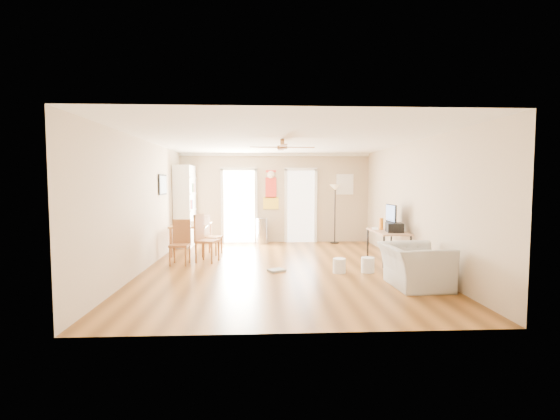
{
  "coord_description": "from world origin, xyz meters",
  "views": [
    {
      "loc": [
        -0.42,
        -7.9,
        1.75
      ],
      "look_at": [
        0.0,
        0.6,
        1.15
      ],
      "focal_mm": 25.02,
      "sensor_mm": 36.0,
      "label": 1
    }
  ],
  "objects": [
    {
      "name": "orange_bottle",
      "position": [
        2.3,
        0.74,
        0.82
      ],
      "size": [
        0.11,
        0.11,
        0.27
      ],
      "primitive_type": "cylinder",
      "rotation": [
        0.0,
        0.0,
        -0.31
      ],
      "color": "orange",
      "rests_on": "computer_desk"
    },
    {
      "name": "crown_molding",
      "position": [
        0.0,
        0.0,
        2.56
      ],
      "size": [
        5.5,
        7.0,
        0.08
      ],
      "primitive_type": null,
      "color": "white",
      "rests_on": "wall_back"
    },
    {
      "name": "wastebasket_b",
      "position": [
        1.66,
        -0.49,
        0.15
      ],
      "size": [
        0.28,
        0.28,
        0.29
      ],
      "primitive_type": "cylinder",
      "rotation": [
        0.0,
        0.0,
        0.09
      ],
      "color": "silver",
      "rests_on": "floor"
    },
    {
      "name": "ceiling_fan",
      "position": [
        0.0,
        -0.3,
        2.43
      ],
      "size": [
        1.24,
        1.24,
        0.2
      ],
      "primitive_type": null,
      "color": "#593819",
      "rests_on": "ceiling"
    },
    {
      "name": "dining_table",
      "position": [
        -2.15,
        1.89,
        0.36
      ],
      "size": [
        0.88,
        1.45,
        0.72
      ],
      "primitive_type": null,
      "rotation": [
        0.0,
        0.0,
        0.01
      ],
      "color": "olive",
      "rests_on": "floor"
    },
    {
      "name": "ceiling",
      "position": [
        0.0,
        0.0,
        2.6
      ],
      "size": [
        5.5,
        7.0,
        0.0
      ],
      "primitive_type": null,
      "color": "silver",
      "rests_on": "floor"
    },
    {
      "name": "wall_left",
      "position": [
        -2.75,
        0.0,
        1.3
      ],
      "size": [
        0.04,
        7.0,
        2.6
      ],
      "primitive_type": null,
      "color": "beige",
      "rests_on": "floor"
    },
    {
      "name": "wall_right",
      "position": [
        2.75,
        0.0,
        1.3
      ],
      "size": [
        0.04,
        7.0,
        2.6
      ],
      "primitive_type": null,
      "color": "beige",
      "rests_on": "floor"
    },
    {
      "name": "torchiere_lamp",
      "position": [
        1.71,
        3.21,
        0.85
      ],
      "size": [
        0.39,
        0.39,
        1.7
      ],
      "primitive_type": null,
      "rotation": [
        0.0,
        0.0,
        0.25
      ],
      "color": "black",
      "rests_on": "floor"
    },
    {
      "name": "dining_chair_near",
      "position": [
        -2.14,
        0.41,
        0.47
      ],
      "size": [
        0.42,
        0.42,
        0.95
      ],
      "primitive_type": null,
      "rotation": [
        0.0,
        0.0,
        -0.07
      ],
      "color": "#975830",
      "rests_on": "floor"
    },
    {
      "name": "floor_cloth",
      "position": [
        -0.12,
        -0.32,
        0.02
      ],
      "size": [
        0.39,
        0.36,
        0.04
      ],
      "primitive_type": "cube",
      "rotation": [
        0.0,
        0.0,
        0.51
      ],
      "color": "gray",
      "rests_on": "floor"
    },
    {
      "name": "imac",
      "position": [
        2.47,
        0.59,
        0.98
      ],
      "size": [
        0.14,
        0.63,
        0.58
      ],
      "primitive_type": null,
      "rotation": [
        0.0,
        0.0,
        -0.09
      ],
      "color": "black",
      "rests_on": "computer_desk"
    },
    {
      "name": "armchair",
      "position": [
        2.15,
        -1.59,
        0.35
      ],
      "size": [
        1.0,
        1.13,
        0.71
      ],
      "primitive_type": "imported",
      "rotation": [
        0.0,
        0.0,
        1.61
      ],
      "color": "#AAA9A4",
      "rests_on": "floor"
    },
    {
      "name": "floor",
      "position": [
        0.0,
        0.0,
        0.0
      ],
      "size": [
        7.0,
        7.0,
        0.0
      ],
      "primitive_type": "plane",
      "color": "brown",
      "rests_on": "ground"
    },
    {
      "name": "wall_decal",
      "position": [
        -0.13,
        3.48,
        1.55
      ],
      "size": [
        0.46,
        0.03,
        1.1
      ],
      "primitive_type": "cube",
      "color": "red",
      "rests_on": "wall_back"
    },
    {
      "name": "computer_desk",
      "position": [
        2.38,
        0.5,
        0.34
      ],
      "size": [
        0.64,
        1.28,
        0.69
      ],
      "primitive_type": null,
      "color": "tan",
      "rests_on": "floor"
    },
    {
      "name": "kitchen_doorway",
      "position": [
        -1.05,
        3.48,
        1.05
      ],
      "size": [
        0.9,
        0.1,
        2.1
      ],
      "primitive_type": null,
      "color": "white",
      "rests_on": "wall_back"
    },
    {
      "name": "dining_chair_right_b",
      "position": [
        -1.6,
        0.68,
        0.52
      ],
      "size": [
        0.54,
        0.54,
        1.05
      ],
      "primitive_type": null,
      "rotation": [
        0.0,
        0.0,
        1.27
      ],
      "color": "brown",
      "rests_on": "floor"
    },
    {
      "name": "keyboard",
      "position": [
        2.2,
        0.86,
        0.69
      ],
      "size": [
        0.23,
        0.43,
        0.02
      ],
      "primitive_type": "cube",
      "rotation": [
        0.0,
        0.0,
        -0.26
      ],
      "color": "white",
      "rests_on": "computer_desk"
    },
    {
      "name": "framed_poster",
      "position": [
        -2.73,
        1.4,
        1.7
      ],
      "size": [
        0.04,
        0.66,
        0.48
      ],
      "primitive_type": "cube",
      "color": "black",
      "rests_on": "wall_left"
    },
    {
      "name": "bookshelf",
      "position": [
        -2.51,
        2.92,
        1.11
      ],
      "size": [
        0.59,
        1.06,
        2.22
      ],
      "primitive_type": null,
      "rotation": [
        0.0,
        0.0,
        -0.16
      ],
      "color": "white",
      "rests_on": "floor"
    },
    {
      "name": "printer",
      "position": [
        2.45,
        0.3,
        0.79
      ],
      "size": [
        0.38,
        0.43,
        0.2
      ],
      "primitive_type": "cube",
      "rotation": [
        0.0,
        0.0,
        -0.14
      ],
      "color": "black",
      "rests_on": "computer_desk"
    },
    {
      "name": "bathroom_doorway",
      "position": [
        0.75,
        3.48,
        1.05
      ],
      "size": [
        0.8,
        0.1,
        2.1
      ],
      "primitive_type": null,
      "color": "white",
      "rests_on": "wall_back"
    },
    {
      "name": "dining_chair_right_a",
      "position": [
        -1.6,
        1.59,
        0.47
      ],
      "size": [
        0.49,
        0.49,
        0.95
      ],
      "primitive_type": null,
      "rotation": [
        0.0,
        0.0,
        1.25
      ],
      "color": "#AA6A36",
      "rests_on": "floor"
    },
    {
      "name": "wastebasket_a",
      "position": [
        1.1,
        -0.51,
        0.14
      ],
      "size": [
        0.3,
        0.3,
        0.28
      ],
      "primitive_type": "cylinder",
      "rotation": [
        0.0,
        0.0,
        -0.26
      ],
      "color": "white",
      "rests_on": "floor"
    },
    {
      "name": "ac_grille",
      "position": [
        2.05,
        3.47,
        1.7
      ],
      "size": [
        0.5,
        0.04,
        0.6
      ],
      "primitive_type": "cube",
      "color": "white",
      "rests_on": "wall_back"
    },
    {
      "name": "wall_front",
      "position": [
        0.0,
        -3.5,
        1.3
      ],
      "size": [
        5.5,
        0.04,
        2.6
      ],
      "primitive_type": null,
      "color": "beige",
      "rests_on": "floor"
    },
    {
      "name": "wall_back",
      "position": [
        0.0,
        3.5,
        1.3
      ],
      "size": [
        5.5,
        0.04,
        2.6
      ],
      "primitive_type": null,
      "color": "beige",
      "rests_on": "floor"
    },
    {
      "name": "trash_can",
      "position": [
        -0.39,
        3.23,
        0.37
      ],
      "size": [
        0.36,
        0.36,
        0.73
      ],
      "primitive_type": "cylinder",
      "rotation": [
        0.0,
        0.0,
        -0.06
      ],
      "color": "#BDBDC0",
      "rests_on": "floor"
    }
  ]
}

